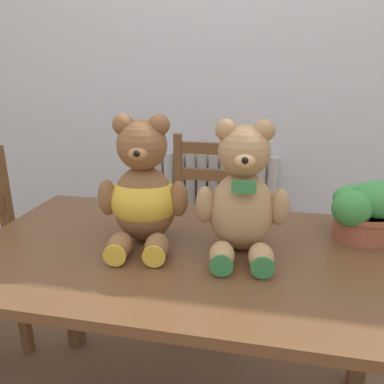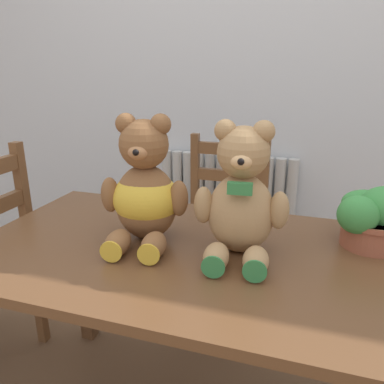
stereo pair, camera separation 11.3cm
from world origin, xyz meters
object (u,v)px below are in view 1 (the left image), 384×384
(teddy_bear_left, at_px, (143,193))
(potted_plant, at_px, (364,210))
(teddy_bear_right, at_px, (242,197))
(wooden_chair_behind, at_px, (208,230))

(teddy_bear_left, distance_m, potted_plant, 0.70)
(teddy_bear_right, bearing_deg, wooden_chair_behind, -79.16)
(wooden_chair_behind, distance_m, teddy_bear_left, 0.83)
(wooden_chair_behind, height_order, teddy_bear_left, teddy_bear_left)
(teddy_bear_left, relative_size, teddy_bear_right, 1.02)
(potted_plant, bearing_deg, teddy_bear_right, -155.94)
(wooden_chair_behind, xyz_separation_m, teddy_bear_left, (-0.09, -0.71, 0.43))
(wooden_chair_behind, height_order, potted_plant, wooden_chair_behind)
(wooden_chair_behind, bearing_deg, potted_plant, 137.17)
(wooden_chair_behind, height_order, teddy_bear_right, teddy_bear_right)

